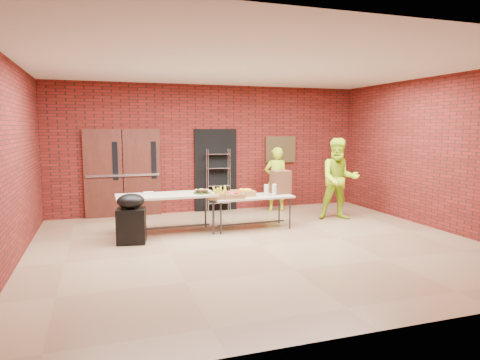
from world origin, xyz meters
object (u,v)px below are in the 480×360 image
object	(u,v)px
table_right	(252,199)
volunteer_man	(339,179)
table_left	(167,198)
coffee_dispenser	(281,182)
volunteer_woman	(276,179)
covered_grill	(131,218)
wire_rack	(218,180)

from	to	relation	value
table_right	volunteer_man	distance (m)	2.29
table_left	coffee_dispenser	xyz separation A→B (m)	(2.49, 0.04, 0.21)
volunteer_woman	table_left	bearing A→B (deg)	34.30
table_left	covered_grill	distance (m)	0.92
volunteer_woman	table_right	bearing A→B (deg)	59.84
covered_grill	wire_rack	bearing A→B (deg)	56.43
volunteer_woman	coffee_dispenser	bearing A→B (deg)	77.61
table_left	table_right	xyz separation A→B (m)	(1.77, -0.09, -0.10)
table_left	volunteer_man	xyz separation A→B (m)	(4.02, 0.17, 0.21)
table_right	volunteer_woman	distance (m)	2.07
table_left	coffee_dispenser	distance (m)	2.50
wire_rack	volunteer_woman	size ratio (longest dim) A/B	0.98
table_right	volunteer_man	world-z (taller)	volunteer_man
wire_rack	table_right	distance (m)	2.05
table_left	covered_grill	size ratio (longest dim) A/B	2.11
coffee_dispenser	volunteer_man	distance (m)	1.54
wire_rack	volunteer_man	xyz separation A→B (m)	(2.42, -1.78, 0.14)
table_left	wire_rack	bearing A→B (deg)	50.30
covered_grill	volunteer_man	size ratio (longest dim) A/B	0.49
coffee_dispenser	volunteer_man	world-z (taller)	volunteer_man
covered_grill	volunteer_woman	bearing A→B (deg)	38.70
table_right	table_left	bearing A→B (deg)	174.65
coffee_dispenser	volunteer_man	xyz separation A→B (m)	(1.53, 0.13, -0.00)
table_left	volunteer_man	size ratio (longest dim) A/B	1.04
wire_rack	table_left	distance (m)	2.53
volunteer_woman	volunteer_man	xyz separation A→B (m)	(1.00, -1.38, 0.13)
table_left	covered_grill	xyz separation A→B (m)	(-0.73, -0.49, -0.27)
table_left	coffee_dispenser	world-z (taller)	coffee_dispenser
wire_rack	table_right	bearing A→B (deg)	-80.82
wire_rack	table_left	world-z (taller)	wire_rack
table_left	table_right	distance (m)	1.78
coffee_dispenser	covered_grill	size ratio (longest dim) A/B	0.54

